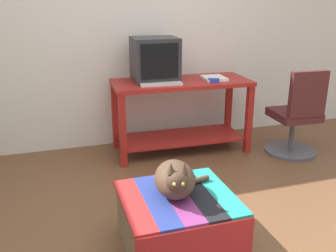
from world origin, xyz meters
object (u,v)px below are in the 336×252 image
object	(u,v)px
ottoman_with_blanket	(178,222)
stapler	(214,80)
desk	(181,104)
cat	(175,179)
tv_monitor	(155,60)
keyboard	(161,84)
office_chair	(297,119)
book	(214,78)

from	to	relation	value
ottoman_with_blanket	stapler	world-z (taller)	stapler
desk	cat	xyz separation A→B (m)	(-0.58, -1.53, -0.03)
tv_monitor	cat	bearing A→B (deg)	-99.63
keyboard	ottoman_with_blanket	world-z (taller)	keyboard
ottoman_with_blanket	stapler	distance (m)	1.72
tv_monitor	office_chair	world-z (taller)	tv_monitor
tv_monitor	stapler	xyz separation A→B (m)	(0.53, -0.25, -0.19)
tv_monitor	cat	xyz separation A→B (m)	(-0.33, -1.61, -0.47)
desk	book	xyz separation A→B (m)	(0.33, -0.05, 0.25)
keyboard	office_chair	world-z (taller)	office_chair
keyboard	office_chair	bearing A→B (deg)	-9.48
keyboard	office_chair	size ratio (longest dim) A/B	0.45
desk	office_chair	world-z (taller)	office_chair
desk	office_chair	bearing A→B (deg)	-21.72
desk	office_chair	size ratio (longest dim) A/B	1.56
tv_monitor	cat	size ratio (longest dim) A/B	1.02
keyboard	cat	xyz separation A→B (m)	(-0.33, -1.41, -0.28)
tv_monitor	keyboard	world-z (taller)	tv_monitor
ottoman_with_blanket	office_chair	xyz separation A→B (m)	(1.63, 1.09, 0.20)
tv_monitor	ottoman_with_blanket	bearing A→B (deg)	-99.16
desk	keyboard	distance (m)	0.38
stapler	tv_monitor	bearing A→B (deg)	84.77
book	office_chair	size ratio (longest dim) A/B	0.28
office_chair	stapler	world-z (taller)	office_chair
cat	book	bearing A→B (deg)	70.96
keyboard	stapler	xyz separation A→B (m)	(0.53, -0.05, 0.01)
ottoman_with_blanket	keyboard	bearing A→B (deg)	77.51
book	ottoman_with_blanket	distance (m)	1.84
ottoman_with_blanket	stapler	xyz separation A→B (m)	(0.84, 1.38, 0.58)
book	office_chair	distance (m)	0.92
office_chair	desk	bearing A→B (deg)	-20.47
cat	keyboard	bearing A→B (deg)	89.46
tv_monitor	ottoman_with_blanket	distance (m)	1.83
keyboard	book	bearing A→B (deg)	11.84
ottoman_with_blanket	office_chair	size ratio (longest dim) A/B	0.78
desk	ottoman_with_blanket	size ratio (longest dim) A/B	2.00
book	tv_monitor	bearing A→B (deg)	169.84
stapler	cat	bearing A→B (deg)	167.94
book	stapler	bearing A→B (deg)	-112.26
tv_monitor	book	bearing A→B (deg)	-10.95
keyboard	stapler	size ratio (longest dim) A/B	3.64
cat	stapler	xyz separation A→B (m)	(0.85, 1.36, 0.29)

